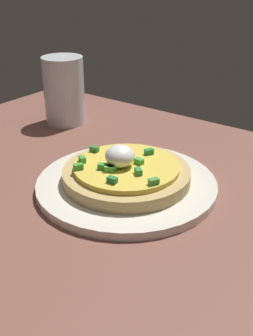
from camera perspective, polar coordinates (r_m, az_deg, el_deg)
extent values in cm
cube|color=brown|center=(54.57, 0.44, -7.90)|extent=(101.65, 75.55, 2.53)
cylinder|color=silver|center=(60.18, 0.00, -2.22)|extent=(25.70, 25.70, 1.23)
cylinder|color=tan|center=(59.46, 0.00, -0.94)|extent=(18.09, 18.09, 1.82)
cylinder|color=gold|center=(58.88, 0.00, 0.15)|extent=(14.92, 14.92, 0.70)
ellipsoid|color=white|center=(57.80, -0.89, 1.65)|extent=(4.13, 4.13, 3.00)
cube|color=green|center=(57.39, -3.26, 0.19)|extent=(1.47, 1.16, 0.80)
cube|color=#298738|center=(60.08, -0.73, 1.51)|extent=(1.50, 1.25, 0.80)
cube|color=green|center=(60.29, 0.26, 1.61)|extent=(1.15, 1.46, 0.80)
cube|color=#248135|center=(61.82, 3.07, 2.23)|extent=(1.34, 1.51, 0.80)
cube|color=#52AE46|center=(56.80, -2.40, -0.08)|extent=(1.49, 1.45, 0.80)
cube|color=green|center=(57.64, -6.55, 0.17)|extent=(1.38, 1.51, 0.80)
cube|color=green|center=(56.87, -1.86, -0.04)|extent=(0.85, 1.31, 0.80)
cube|color=#2E8937|center=(56.01, 1.62, -0.48)|extent=(1.50, 1.42, 0.80)
cube|color=green|center=(53.63, 3.72, -1.84)|extent=(1.30, 1.50, 0.80)
cube|color=#277D3B|center=(53.92, -1.95, -1.63)|extent=(1.35, 0.91, 0.80)
cube|color=#317B34|center=(62.77, -4.39, 2.58)|extent=(1.39, 1.00, 0.80)
cube|color=green|center=(58.83, 1.70, 0.92)|extent=(1.39, 0.99, 0.80)
cube|color=#257D2A|center=(57.11, -2.07, 0.08)|extent=(0.82, 1.29, 0.80)
cube|color=green|center=(59.73, -6.02, 1.19)|extent=(1.51, 1.37, 0.80)
cylinder|color=silver|center=(84.04, -8.47, 10.37)|extent=(7.92, 7.92, 12.97)
cylinder|color=beige|center=(84.39, -8.41, 9.56)|extent=(6.97, 6.97, 9.68)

